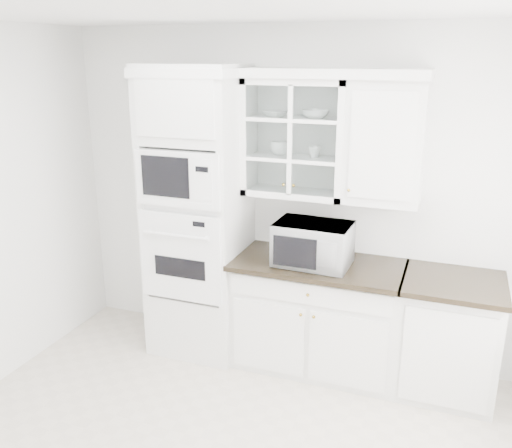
% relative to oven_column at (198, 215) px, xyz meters
% --- Properties ---
extents(room_shell, '(4.00, 3.50, 2.70)m').
position_rel_oven_column_xyz_m(room_shell, '(0.75, -0.99, 0.58)').
color(room_shell, white).
rests_on(room_shell, ground).
extents(oven_column, '(0.76, 0.68, 2.40)m').
position_rel_oven_column_xyz_m(oven_column, '(0.00, 0.00, 0.00)').
color(oven_column, white).
rests_on(oven_column, ground).
extents(base_cabinet_run, '(1.32, 0.67, 0.92)m').
position_rel_oven_column_xyz_m(base_cabinet_run, '(1.03, 0.03, -0.74)').
color(base_cabinet_run, white).
rests_on(base_cabinet_run, ground).
extents(extra_base_cabinet, '(0.72, 0.67, 0.92)m').
position_rel_oven_column_xyz_m(extra_base_cabinet, '(2.03, 0.03, -0.74)').
color(extra_base_cabinet, white).
rests_on(extra_base_cabinet, ground).
extents(upper_cabinet_glass, '(0.80, 0.33, 0.90)m').
position_rel_oven_column_xyz_m(upper_cabinet_glass, '(0.78, 0.17, 0.65)').
color(upper_cabinet_glass, white).
rests_on(upper_cabinet_glass, room_shell).
extents(upper_cabinet_solid, '(0.55, 0.33, 0.90)m').
position_rel_oven_column_xyz_m(upper_cabinet_solid, '(1.46, 0.17, 0.65)').
color(upper_cabinet_solid, white).
rests_on(upper_cabinet_solid, room_shell).
extents(crown_molding, '(2.14, 0.38, 0.07)m').
position_rel_oven_column_xyz_m(crown_molding, '(0.68, 0.14, 1.14)').
color(crown_molding, white).
rests_on(crown_molding, room_shell).
extents(countertop_microwave, '(0.58, 0.49, 0.33)m').
position_rel_oven_column_xyz_m(countertop_microwave, '(0.99, -0.02, -0.12)').
color(countertop_microwave, white).
rests_on(countertop_microwave, base_cabinet_run).
extents(bowl_a, '(0.23, 0.23, 0.05)m').
position_rel_oven_column_xyz_m(bowl_a, '(0.61, 0.15, 0.83)').
color(bowl_a, white).
rests_on(bowl_a, upper_cabinet_glass).
extents(bowl_b, '(0.21, 0.21, 0.06)m').
position_rel_oven_column_xyz_m(bowl_b, '(0.93, 0.15, 0.84)').
color(bowl_b, white).
rests_on(bowl_b, upper_cabinet_glass).
extents(cup_a, '(0.14, 0.14, 0.11)m').
position_rel_oven_column_xyz_m(cup_a, '(0.64, 0.17, 0.56)').
color(cup_a, white).
rests_on(cup_a, upper_cabinet_glass).
extents(cup_b, '(0.12, 0.12, 0.09)m').
position_rel_oven_column_xyz_m(cup_b, '(0.93, 0.17, 0.55)').
color(cup_b, white).
rests_on(cup_b, upper_cabinet_glass).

